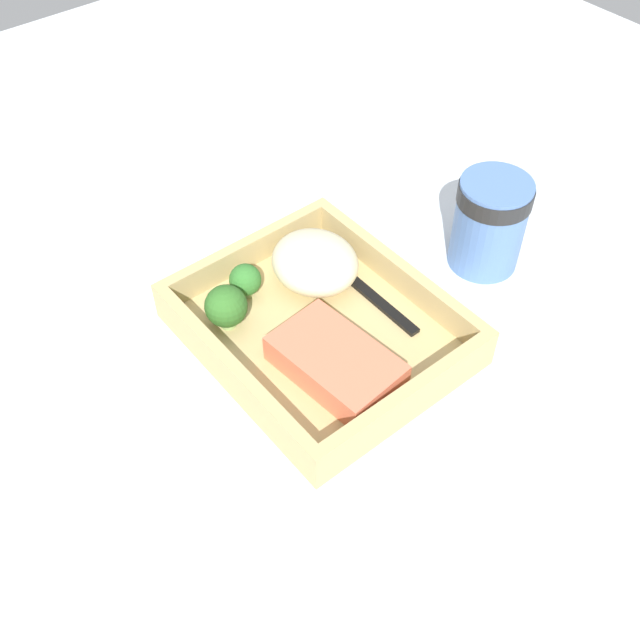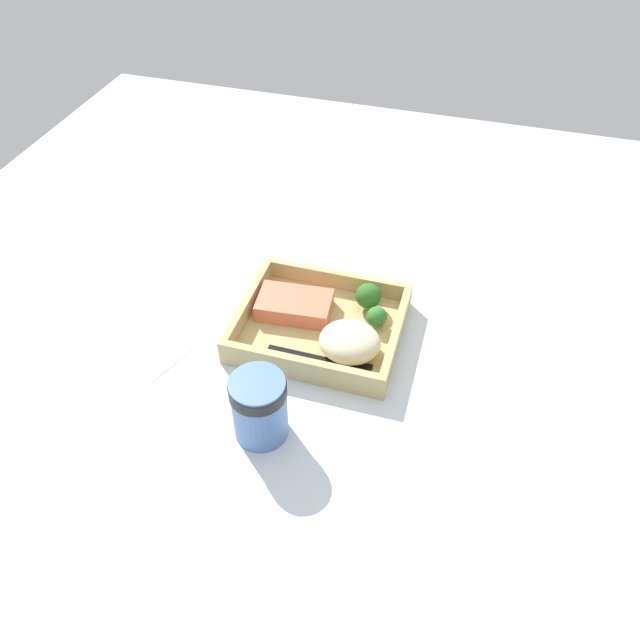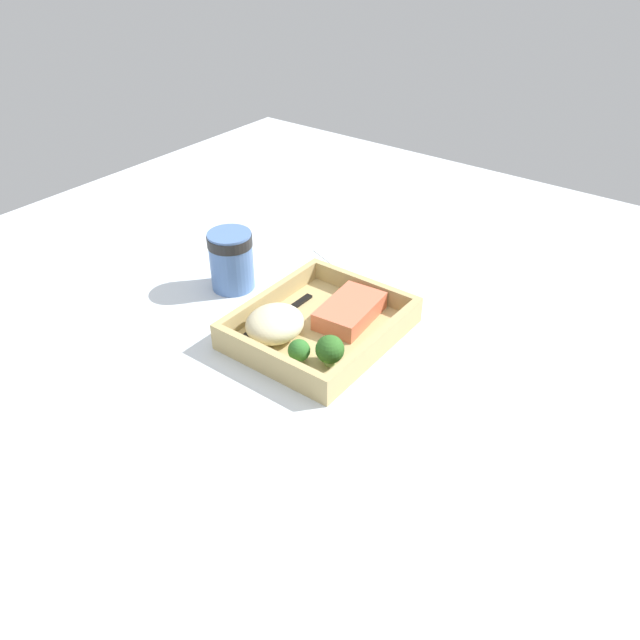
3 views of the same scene
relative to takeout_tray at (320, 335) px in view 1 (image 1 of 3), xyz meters
The scene contains 10 objects.
ground_plane 1.60cm from the takeout_tray, ahead, with size 160.00×160.00×2.00cm, color silver.
takeout_tray is the anchor object (origin of this frame).
tray_rim 2.17cm from the takeout_tray, ahead, with size 25.29×21.40×3.13cm.
salmon_fillet 5.71cm from the takeout_tray, 156.08° to the left, with size 11.70×7.10×2.89cm, color #DF6F4E.
mashed_potatoes 7.68cm from the takeout_tray, 35.04° to the right, with size 9.27×8.39×4.73cm, color beige.
broccoli_floret_1 9.44cm from the takeout_tray, 45.92° to the left, with size 4.13×4.13×4.66cm.
broccoli_floret_2 9.22cm from the takeout_tray, 17.43° to the left, with size 3.22×3.22×3.68cm.
fork 7.57cm from the takeout_tray, 65.57° to the right, with size 15.81×2.23×0.44cm.
paper_cup 21.26cm from the takeout_tray, 96.38° to the right, with size 7.56×7.56×10.25cm.
receipt_slip 25.47cm from the takeout_tray, 155.83° to the right, with size 9.16×11.95×0.24cm, color white.
Camera 1 is at (-37.15, 30.22, 54.91)cm, focal length 42.00 mm.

